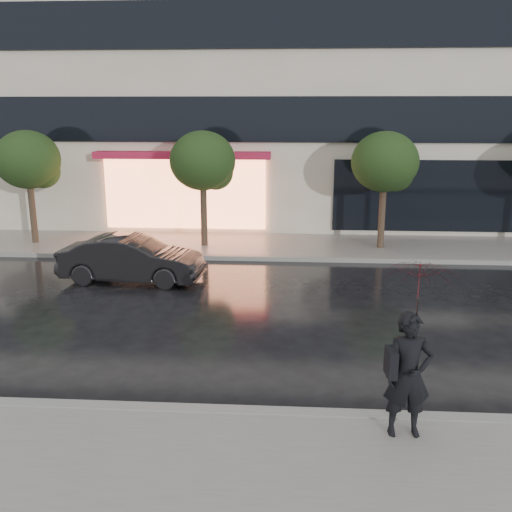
{
  "coord_description": "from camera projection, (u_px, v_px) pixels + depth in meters",
  "views": [
    {
      "loc": [
        0.02,
        -8.99,
        4.71
      ],
      "look_at": [
        -0.81,
        3.67,
        1.4
      ],
      "focal_mm": 40.0,
      "sensor_mm": 36.0,
      "label": 1
    }
  ],
  "objects": [
    {
      "name": "ground",
      "position": [
        289.0,
        388.0,
        9.87
      ],
      "size": [
        120.0,
        120.0,
        0.0
      ],
      "primitive_type": "plane",
      "color": "black",
      "rests_on": "ground"
    },
    {
      "name": "sidewalk_far",
      "position": [
        291.0,
        246.0,
        19.75
      ],
      "size": [
        60.0,
        3.5,
        0.12
      ],
      "primitive_type": "cube",
      "color": "slate",
      "rests_on": "ground"
    },
    {
      "name": "curb_near",
      "position": [
        288.0,
        415.0,
        8.89
      ],
      "size": [
        60.0,
        0.25,
        0.14
      ],
      "primitive_type": "cube",
      "color": "gray",
      "rests_on": "ground"
    },
    {
      "name": "curb_far",
      "position": [
        291.0,
        259.0,
        18.06
      ],
      "size": [
        60.0,
        0.25,
        0.14
      ],
      "primitive_type": "cube",
      "color": "gray",
      "rests_on": "ground"
    },
    {
      "name": "office_building",
      "position": [
        295.0,
        6.0,
        24.95
      ],
      "size": [
        30.0,
        12.76,
        18.0
      ],
      "color": "beige",
      "rests_on": "ground"
    },
    {
      "name": "tree_far_west",
      "position": [
        30.0,
        162.0,
        19.38
      ],
      "size": [
        2.2,
        2.2,
        3.99
      ],
      "color": "#33261C",
      "rests_on": "ground"
    },
    {
      "name": "tree_mid_west",
      "position": [
        205.0,
        163.0,
        19.0
      ],
      "size": [
        2.2,
        2.2,
        3.99
      ],
      "color": "#33261C",
      "rests_on": "ground"
    },
    {
      "name": "tree_mid_east",
      "position": [
        386.0,
        164.0,
        18.63
      ],
      "size": [
        2.2,
        2.2,
        3.99
      ],
      "color": "#33261C",
      "rests_on": "ground"
    },
    {
      "name": "parked_car",
      "position": [
        132.0,
        259.0,
        15.78
      ],
      "size": [
        4.03,
        1.68,
        1.29
      ],
      "primitive_type": "imported",
      "rotation": [
        0.0,
        0.0,
        1.49
      ],
      "color": "black",
      "rests_on": "ground"
    },
    {
      "name": "pedestrian_with_umbrella",
      "position": [
        414.0,
        325.0,
        7.86
      ],
      "size": [
        1.08,
        1.1,
        2.59
      ],
      "rotation": [
        0.0,
        0.0,
        0.08
      ],
      "color": "black",
      "rests_on": "sidewalk_near"
    }
  ]
}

